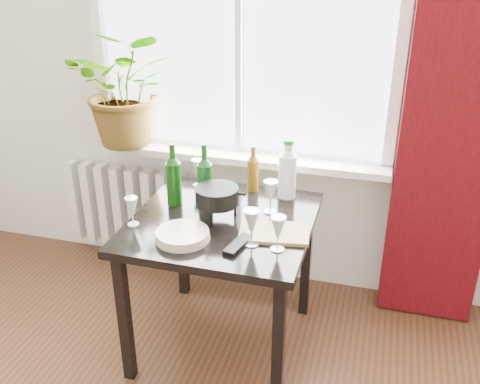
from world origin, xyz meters
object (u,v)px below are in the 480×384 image
(cleaning_bottle, at_px, (288,168))
(wineglass_front_right, at_px, (252,227))
(bottle_amber, at_px, (253,168))
(wine_bottle_right, at_px, (205,175))
(wineglass_far_right, at_px, (278,233))
(radiator, at_px, (127,207))
(fondue_pot, at_px, (217,203))
(wineglass_back_left, at_px, (198,173))
(tv_remote, at_px, (238,244))
(cutting_board, at_px, (274,233))
(plate_stack, at_px, (183,235))
(potted_plant, at_px, (127,88))
(wine_bottle_left, at_px, (174,174))
(table, at_px, (222,236))
(wineglass_back_center, at_px, (271,196))
(wineglass_front_left, at_px, (132,211))

(cleaning_bottle, relative_size, wineglass_front_right, 1.88)
(bottle_amber, height_order, cleaning_bottle, cleaning_bottle)
(wine_bottle_right, height_order, wineglass_far_right, wine_bottle_right)
(wineglass_front_right, bearing_deg, radiator, 141.88)
(wineglass_far_right, height_order, fondue_pot, wineglass_far_right)
(wineglass_front_right, xyz_separation_m, wineglass_back_left, (-0.43, 0.52, -0.01))
(tv_remote, xyz_separation_m, cutting_board, (0.13, 0.15, -0.00))
(plate_stack, distance_m, fondue_pot, 0.26)
(potted_plant, distance_m, wine_bottle_left, 0.73)
(wine_bottle_left, bearing_deg, potted_plant, 133.91)
(table, bearing_deg, cutting_board, -15.34)
(wineglass_back_center, bearing_deg, bottle_amber, 122.83)
(wineglass_back_center, distance_m, plate_stack, 0.48)
(wineglass_back_left, bearing_deg, cleaning_bottle, -0.35)
(wineglass_front_left, bearing_deg, cleaning_bottle, 38.34)
(table, distance_m, wineglass_front_right, 0.32)
(wineglass_front_right, distance_m, cutting_board, 0.16)
(wineglass_front_left, bearing_deg, radiator, 120.46)
(wine_bottle_right, relative_size, cleaning_bottle, 1.01)
(fondue_pot, bearing_deg, cutting_board, -25.32)
(table, height_order, wineglass_far_right, wineglass_far_right)
(wineglass_front_left, bearing_deg, wineglass_back_left, 74.27)
(radiator, height_order, wineglass_back_center, wineglass_back_center)
(bottle_amber, height_order, wineglass_front_right, bottle_amber)
(cleaning_bottle, bearing_deg, potted_plant, 165.76)
(radiator, bearing_deg, fondue_pot, -37.19)
(radiator, relative_size, tv_remote, 4.36)
(wineglass_front_right, relative_size, wineglass_front_left, 1.19)
(wineglass_back_left, bearing_deg, cutting_board, -38.40)
(radiator, distance_m, cleaning_bottle, 1.25)
(wine_bottle_left, relative_size, wineglass_far_right, 1.99)
(radiator, xyz_separation_m, bottle_amber, (0.91, -0.27, 0.49))
(bottle_amber, bearing_deg, wineglass_front_left, -129.79)
(bottle_amber, distance_m, wineglass_back_center, 0.27)
(plate_stack, xyz_separation_m, fondue_pot, (0.09, 0.23, 0.06))
(wineglass_back_center, bearing_deg, cleaning_bottle, 77.96)
(wine_bottle_left, distance_m, cleaning_bottle, 0.57)
(radiator, bearing_deg, wineglass_back_left, -26.18)
(wineglass_front_right, height_order, fondue_pot, wineglass_front_right)
(wineglass_far_right, bearing_deg, table, 147.33)
(plate_stack, bearing_deg, cleaning_bottle, 57.34)
(wine_bottle_left, relative_size, cleaning_bottle, 1.01)
(wine_bottle_right, bearing_deg, plate_stack, -87.62)
(radiator, bearing_deg, cutting_board, -32.15)
(wine_bottle_left, relative_size, wineglass_back_center, 1.91)
(wineglass_far_right, bearing_deg, bottle_amber, 114.44)
(bottle_amber, relative_size, wineglass_back_left, 1.63)
(potted_plant, xyz_separation_m, wineglass_back_left, (0.51, -0.25, -0.36))
(wineglass_back_center, height_order, tv_remote, wineglass_back_center)
(table, relative_size, wine_bottle_left, 2.62)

